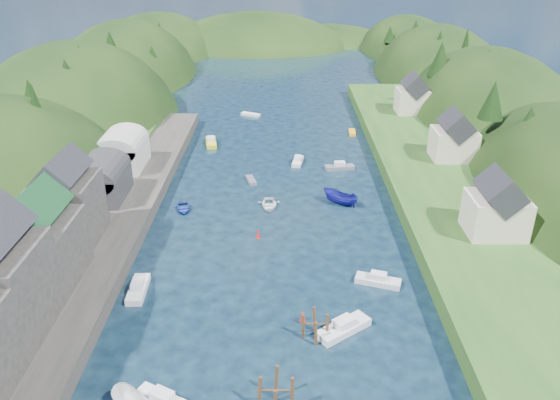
{
  "coord_description": "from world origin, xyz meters",
  "views": [
    {
      "loc": [
        0.43,
        -38.73,
        36.14
      ],
      "look_at": [
        0.0,
        28.0,
        4.0
      ],
      "focal_mm": 35.0,
      "sensor_mm": 36.0,
      "label": 1
    }
  ],
  "objects_px": {
    "channel_buoy_near": "(303,317)",
    "channel_buoy_far": "(258,234)",
    "piling_cluster_near": "(276,396)",
    "piling_cluster_far": "(315,328)"
  },
  "relations": [
    {
      "from": "channel_buoy_near",
      "to": "channel_buoy_far",
      "type": "bearing_deg",
      "value": 107.15
    },
    {
      "from": "piling_cluster_near",
      "to": "channel_buoy_near",
      "type": "xyz_separation_m",
      "value": [
        2.65,
        11.75,
        -0.92
      ]
    },
    {
      "from": "piling_cluster_near",
      "to": "channel_buoy_far",
      "type": "bearing_deg",
      "value": 95.4
    },
    {
      "from": "channel_buoy_near",
      "to": "channel_buoy_far",
      "type": "height_order",
      "value": "same"
    },
    {
      "from": "piling_cluster_near",
      "to": "channel_buoy_near",
      "type": "relative_size",
      "value": 3.59
    },
    {
      "from": "piling_cluster_far",
      "to": "channel_buoy_far",
      "type": "xyz_separation_m",
      "value": [
        -6.57,
        20.1,
        -0.6
      ]
    },
    {
      "from": "piling_cluster_far",
      "to": "channel_buoy_far",
      "type": "distance_m",
      "value": 21.15
    },
    {
      "from": "channel_buoy_far",
      "to": "channel_buoy_near",
      "type": "bearing_deg",
      "value": -72.85
    },
    {
      "from": "piling_cluster_near",
      "to": "piling_cluster_far",
      "type": "distance_m",
      "value": 9.98
    },
    {
      "from": "piling_cluster_near",
      "to": "channel_buoy_near",
      "type": "height_order",
      "value": "piling_cluster_near"
    }
  ]
}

